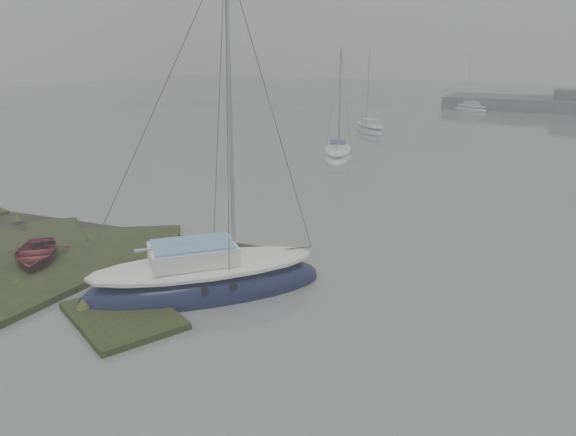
% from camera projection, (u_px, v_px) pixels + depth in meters
% --- Properties ---
extents(ground, '(160.00, 160.00, 0.00)m').
position_uv_depth(ground, '(408.00, 148.00, 41.93)').
color(ground, slate).
rests_on(ground, ground).
extents(sailboat_main, '(7.00, 7.19, 10.66)m').
position_uv_depth(sailboat_main, '(204.00, 282.00, 17.53)').
color(sailboat_main, '#111333').
rests_on(sailboat_main, ground).
extents(sailboat_white, '(3.58, 5.79, 7.77)m').
position_uv_depth(sailboat_white, '(338.00, 155.00, 37.90)').
color(sailboat_white, white).
rests_on(sailboat_white, ground).
extents(sailboat_far_a, '(4.78, 5.19, 7.51)m').
position_uv_depth(sailboat_far_a, '(369.00, 129.00, 49.59)').
color(sailboat_far_a, '#A9AFB3').
rests_on(sailboat_far_a, ground).
extents(sailboat_far_c, '(4.92, 3.91, 6.80)m').
position_uv_depth(sailboat_far_c, '(470.00, 109.00, 65.34)').
color(sailboat_far_c, '#A6A9AF').
rests_on(sailboat_far_c, ground).
extents(dinghy, '(3.49, 3.54, 0.60)m').
position_uv_depth(dinghy, '(35.00, 253.00, 19.40)').
color(dinghy, maroon).
rests_on(dinghy, marsh_bank).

